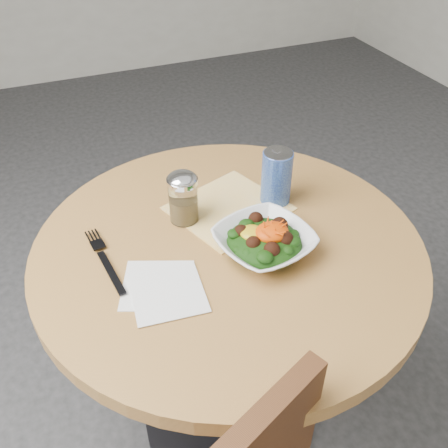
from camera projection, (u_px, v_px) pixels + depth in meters
name	position (u px, v px, depth m)	size (l,w,h in m)	color
ground	(227.00, 416.00, 1.62)	(6.00, 6.00, 0.00)	#29292B
table	(228.00, 300.00, 1.27)	(0.90, 0.90, 0.75)	black
cloth_napkin	(229.00, 208.00, 1.25)	(0.26, 0.23, 0.00)	orange
paper_napkins	(163.00, 289.00, 1.03)	(0.19, 0.21, 0.00)	silver
salad_bowl	(264.00, 241.00, 1.11)	(0.25, 0.25, 0.08)	silver
fork	(104.00, 258.00, 1.10)	(0.05, 0.23, 0.00)	black
spice_shaker	(183.00, 198.00, 1.17)	(0.07, 0.07, 0.13)	silver
beverage_can	(276.00, 177.00, 1.23)	(0.08, 0.08, 0.15)	#0D1D91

